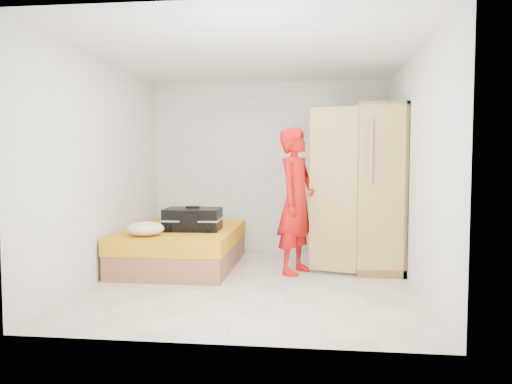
# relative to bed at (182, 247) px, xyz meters

# --- Properties ---
(room) EXTENTS (4.00, 4.02, 2.60)m
(room) POSITION_rel_bed_xyz_m (1.05, -0.74, 1.05)
(room) COLOR beige
(room) RESTS_ON ground
(bed) EXTENTS (1.42, 2.02, 0.50)m
(bed) POSITION_rel_bed_xyz_m (0.00, 0.00, 0.00)
(bed) COLOR #A06748
(bed) RESTS_ON ground
(wardrobe) EXTENTS (1.15, 1.20, 2.10)m
(wardrobe) POSITION_rel_bed_xyz_m (2.50, 0.12, 0.75)
(wardrobe) COLOR tan
(wardrobe) RESTS_ON ground
(person) EXTENTS (0.66, 0.78, 1.81)m
(person) POSITION_rel_bed_xyz_m (1.52, -0.25, 0.65)
(person) COLOR red
(person) RESTS_ON ground
(suitcase) EXTENTS (0.75, 0.57, 0.31)m
(suitcase) POSITION_rel_bed_xyz_m (0.18, -0.13, 0.39)
(suitcase) COLOR black
(suitcase) RESTS_ON bed
(round_cushion) EXTENTS (0.45, 0.45, 0.17)m
(round_cushion) POSITION_rel_bed_xyz_m (-0.27, -0.66, 0.33)
(round_cushion) COLOR white
(round_cushion) RESTS_ON bed
(pillow) EXTENTS (0.64, 0.41, 0.11)m
(pillow) POSITION_rel_bed_xyz_m (0.03, 0.85, 0.30)
(pillow) COLOR white
(pillow) RESTS_ON bed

